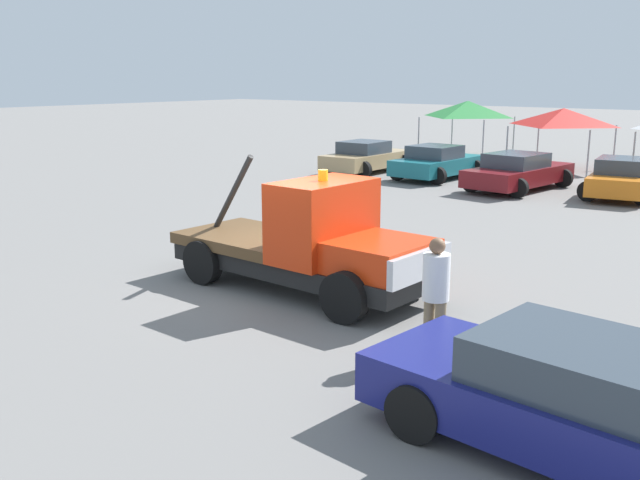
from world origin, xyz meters
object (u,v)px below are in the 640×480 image
(parked_car_orange, at_px, (622,178))
(person_near_truck, at_px, (436,289))
(canopy_tent_red, at_px, (563,117))
(canopy_tent_green, at_px, (468,109))
(parked_car_tan, at_px, (366,157))
(foreground_car, at_px, (602,409))
(parked_car_maroon, at_px, (518,172))
(tow_truck, at_px, (313,245))
(parked_car_teal, at_px, (437,163))

(parked_car_orange, bearing_deg, person_near_truck, 177.79)
(parked_car_orange, height_order, canopy_tent_red, canopy_tent_red)
(canopy_tent_green, bearing_deg, parked_car_tan, -95.26)
(foreground_car, relative_size, parked_car_orange, 1.15)
(person_near_truck, height_order, canopy_tent_green, canopy_tent_green)
(foreground_car, bearing_deg, parked_car_maroon, 120.60)
(person_near_truck, bearing_deg, parked_car_tan, -129.94)
(foreground_car, relative_size, canopy_tent_red, 1.52)
(tow_truck, distance_m, canopy_tent_green, 24.02)
(parked_car_tan, bearing_deg, parked_car_orange, -89.62)
(foreground_car, xyz_separation_m, parked_car_orange, (-4.88, 17.94, -0.00))
(parked_car_maroon, height_order, canopy_tent_red, canopy_tent_red)
(person_near_truck, distance_m, parked_car_maroon, 16.49)
(parked_car_teal, distance_m, parked_car_orange, 7.07)
(tow_truck, distance_m, parked_car_teal, 16.01)
(tow_truck, bearing_deg, parked_car_teal, 112.88)
(tow_truck, bearing_deg, parked_car_maroon, 100.02)
(parked_car_teal, height_order, canopy_tent_green, canopy_tent_green)
(parked_car_teal, xyz_separation_m, parked_car_maroon, (3.70, -0.70, 0.00))
(foreground_car, bearing_deg, parked_car_orange, 110.16)
(tow_truck, relative_size, parked_car_maroon, 1.10)
(foreground_car, distance_m, canopy_tent_green, 29.34)
(person_near_truck, height_order, parked_car_tan, person_near_truck)
(tow_truck, bearing_deg, parked_car_tan, 123.31)
(foreground_car, bearing_deg, parked_car_teal, 128.69)
(tow_truck, xyz_separation_m, person_near_truck, (3.36, -1.33, 0.10))
(parked_car_tan, bearing_deg, person_near_truck, -143.51)
(canopy_tent_green, relative_size, canopy_tent_red, 1.00)
(parked_car_tan, relative_size, parked_car_orange, 0.96)
(canopy_tent_red, bearing_deg, parked_car_orange, -53.84)
(parked_car_tan, height_order, canopy_tent_red, canopy_tent_red)
(parked_car_orange, relative_size, canopy_tent_red, 1.33)
(parked_car_teal, bearing_deg, tow_truck, -156.96)
(person_near_truck, xyz_separation_m, parked_car_maroon, (-5.38, 15.58, -0.38))
(parked_car_teal, bearing_deg, person_near_truck, -148.74)
(parked_car_teal, relative_size, parked_car_orange, 0.92)
(parked_car_tan, xyz_separation_m, parked_car_orange, (10.34, 0.25, -0.00))
(foreground_car, xyz_separation_m, person_near_truck, (-2.88, 1.61, 0.38))
(parked_car_teal, xyz_separation_m, canopy_tent_red, (2.85, 5.83, 1.63))
(canopy_tent_green, distance_m, canopy_tent_red, 5.68)
(foreground_car, relative_size, person_near_truck, 3.03)
(person_near_truck, bearing_deg, canopy_tent_red, -151.75)
(tow_truck, height_order, parked_car_teal, tow_truck)
(parked_car_maroon, xyz_separation_m, parked_car_orange, (3.38, 0.75, -0.00))
(tow_truck, distance_m, parked_car_orange, 15.07)
(tow_truck, bearing_deg, foreground_car, -23.28)
(person_near_truck, xyz_separation_m, canopy_tent_red, (-6.22, 22.10, 1.25))
(parked_car_teal, distance_m, canopy_tent_red, 6.69)
(foreground_car, distance_m, canopy_tent_red, 25.45)
(parked_car_maroon, bearing_deg, canopy_tent_green, 43.34)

